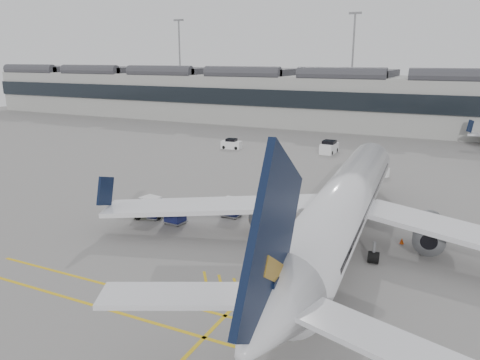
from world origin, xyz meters
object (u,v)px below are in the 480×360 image
at_px(airliner_main, 343,206).
at_px(ramp_agent_b, 253,221).
at_px(belt_loader, 325,209).
at_px(baggage_cart_a, 231,207).
at_px(pushback_tug, 149,211).
at_px(ramp_agent_a, 292,203).

relative_size(airliner_main, ramp_agent_b, 24.63).
relative_size(belt_loader, ramp_agent_b, 2.55).
bearing_deg(baggage_cart_a, airliner_main, -11.98).
height_order(airliner_main, ramp_agent_b, airliner_main).
distance_m(airliner_main, baggage_cart_a, 12.03).
bearing_deg(ramp_agent_b, pushback_tug, -12.88).
relative_size(ramp_agent_a, ramp_agent_b, 1.11).
bearing_deg(ramp_agent_b, belt_loader, -140.23).
relative_size(belt_loader, baggage_cart_a, 2.53).
height_order(baggage_cart_a, ramp_agent_b, baggage_cart_a).
bearing_deg(airliner_main, belt_loader, 110.44).
bearing_deg(airliner_main, ramp_agent_a, 131.20).
distance_m(belt_loader, ramp_agent_a, 3.30).
bearing_deg(ramp_agent_b, ramp_agent_a, -121.64).
xyz_separation_m(airliner_main, belt_loader, (-3.45, 7.63, -2.95)).
xyz_separation_m(airliner_main, ramp_agent_b, (-7.92, 0.28, -2.59)).
bearing_deg(pushback_tug, ramp_agent_a, 7.07).
height_order(airliner_main, belt_loader, airliner_main).
relative_size(ramp_agent_a, pushback_tug, 0.66).
bearing_deg(ramp_agent_b, baggage_cart_a, -55.80).
bearing_deg(ramp_agent_a, airliner_main, -93.27).
bearing_deg(ramp_agent_a, ramp_agent_b, -151.08).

